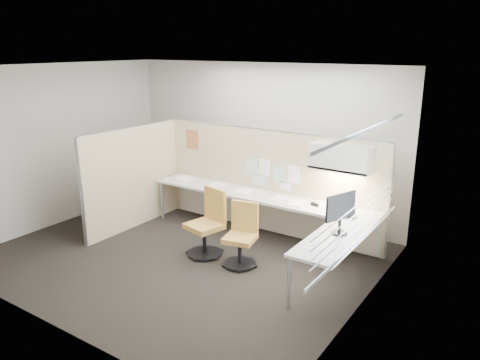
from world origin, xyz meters
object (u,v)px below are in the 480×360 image
Objects in this scene: desk at (273,209)px; phone at (347,213)px; chair_left at (208,225)px; monitor at (340,211)px; chair_right at (242,237)px.

phone reaches higher than desk.
phone is at bearing 38.09° from chair_left.
monitor is at bearing 18.11° from chair_left.
chair_left is at bearing -126.52° from desk.
phone is (-0.16, 0.69, -0.26)m from monitor.
desk is at bearing 83.77° from monitor.
chair_right is 1.56m from phone.
desk is at bearing 169.95° from phone.
chair_left is 1.11× the size of chair_right.
monitor reaches higher than phone.
chair_left is 1.86× the size of monitor.
desk is 16.74× the size of phone.
phone is at bearing 33.01° from monitor.
monitor is at bearing -26.38° from desk.
desk is at bearing 66.35° from chair_left.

